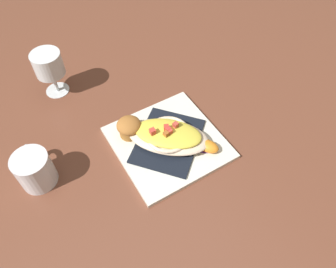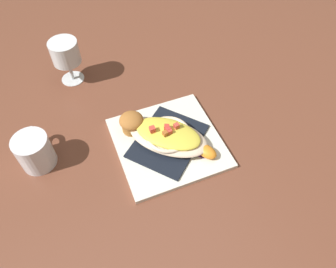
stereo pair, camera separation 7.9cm
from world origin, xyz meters
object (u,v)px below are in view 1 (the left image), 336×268
orange_garnish (207,146)px  gratin_dish (168,135)px  stemmed_glass (49,66)px  square_plate (168,143)px  muffin (129,127)px  coffee_mug (35,170)px

orange_garnish → gratin_dish: bearing=39.8°
stemmed_glass → gratin_dish: bearing=-157.6°
square_plate → stemmed_glass: size_ratio=1.96×
orange_garnish → square_plate: bearing=39.8°
muffin → coffee_mug: (0.02, 0.24, 0.00)m
square_plate → stemmed_glass: bearing=22.4°
square_plate → orange_garnish: 0.10m
orange_garnish → stemmed_glass: stemmed_glass is taller
gratin_dish → muffin: (0.08, 0.06, 0.00)m
gratin_dish → coffee_mug: (0.10, 0.30, 0.00)m
muffin → stemmed_glass: size_ratio=0.47×
coffee_mug → gratin_dish: bearing=-107.8°
gratin_dish → stemmed_glass: 0.38m
orange_garnish → stemmed_glass: (0.43, 0.21, 0.07)m
gratin_dish → muffin: size_ratio=3.64×
coffee_mug → stemmed_glass: size_ratio=0.86×
square_plate → coffee_mug: size_ratio=2.27×
square_plate → muffin: bearing=39.5°
muffin → coffee_mug: coffee_mug is taller
muffin → stemmed_glass: 0.29m
square_plate → orange_garnish: size_ratio=3.65×
gratin_dish → stemmed_glass: size_ratio=1.71×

